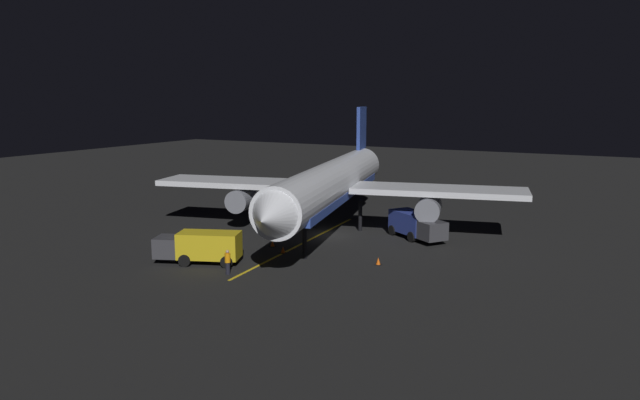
% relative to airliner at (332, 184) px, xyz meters
% --- Properties ---
extents(ground_plane, '(180.00, 180.00, 0.20)m').
position_rel_airliner_xyz_m(ground_plane, '(-0.13, 0.57, -4.64)').
color(ground_plane, black).
extents(apron_guide_stripe, '(1.70, 22.35, 0.01)m').
position_rel_airliner_xyz_m(apron_guide_stripe, '(0.56, 4.57, -4.54)').
color(apron_guide_stripe, gold).
rests_on(apron_guide_stripe, ground_plane).
extents(airliner, '(33.82, 35.83, 11.13)m').
position_rel_airliner_xyz_m(airliner, '(0.00, 0.00, 0.00)').
color(airliner, white).
rests_on(airliner, ground_plane).
extents(baggage_truck, '(6.62, 4.21, 2.37)m').
position_rel_airliner_xyz_m(baggage_truck, '(4.16, 13.23, -3.30)').
color(baggage_truck, gold).
rests_on(baggage_truck, ground_plane).
extents(catering_truck, '(6.06, 5.08, 2.29)m').
position_rel_airliner_xyz_m(catering_truck, '(-7.30, -1.67, -3.34)').
color(catering_truck, navy).
rests_on(catering_truck, ground_plane).
extents(ground_crew_worker, '(0.40, 0.40, 1.74)m').
position_rel_airliner_xyz_m(ground_crew_worker, '(0.77, 14.55, -3.65)').
color(ground_crew_worker, black).
rests_on(ground_crew_worker, ground_plane).
extents(traffic_cone_near_left, '(0.50, 0.50, 0.55)m').
position_rel_airliner_xyz_m(traffic_cone_near_left, '(2.23, 6.49, -4.29)').
color(traffic_cone_near_left, '#EA590F').
rests_on(traffic_cone_near_left, ground_plane).
extents(traffic_cone_near_right, '(0.50, 0.50, 0.55)m').
position_rel_airliner_xyz_m(traffic_cone_near_right, '(-7.59, 7.41, -4.29)').
color(traffic_cone_near_right, '#EA590F').
rests_on(traffic_cone_near_right, ground_plane).
extents(traffic_cone_under_wing, '(0.50, 0.50, 0.55)m').
position_rel_airliner_xyz_m(traffic_cone_under_wing, '(3.36, 2.66, -4.29)').
color(traffic_cone_under_wing, '#EA590F').
rests_on(traffic_cone_under_wing, ground_plane).
extents(traffic_cone_far, '(0.50, 0.50, 0.55)m').
position_rel_airliner_xyz_m(traffic_cone_far, '(0.35, 7.90, -4.29)').
color(traffic_cone_far, '#EA590F').
rests_on(traffic_cone_far, ground_plane).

